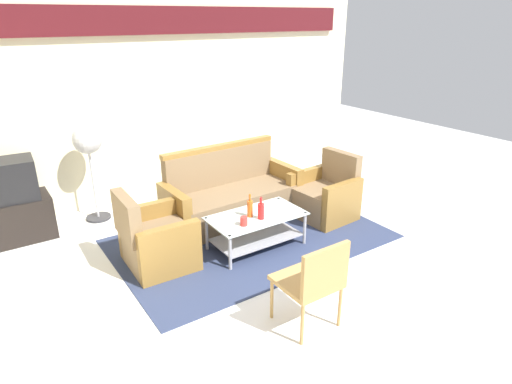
% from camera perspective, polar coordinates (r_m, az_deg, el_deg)
% --- Properties ---
extents(ground_plane, '(14.00, 14.00, 0.00)m').
position_cam_1_polar(ground_plane, '(4.77, 7.07, -10.22)').
color(ground_plane, white).
extents(wall_back, '(6.52, 0.19, 2.80)m').
position_cam_1_polar(wall_back, '(6.72, -9.96, 12.62)').
color(wall_back, beige).
rests_on(wall_back, ground).
extents(rug, '(3.18, 2.02, 0.01)m').
position_cam_1_polar(rug, '(5.37, -0.60, -6.07)').
color(rug, '#2D3856').
rests_on(rug, ground).
extents(couch, '(1.82, 0.80, 0.96)m').
position_cam_1_polar(couch, '(5.75, -3.22, -0.71)').
color(couch, '#7F6647').
rests_on(couch, rug).
extents(armchair_left, '(0.72, 0.78, 0.85)m').
position_cam_1_polar(armchair_left, '(4.83, -12.94, -6.26)').
color(armchair_left, '#7F6647').
rests_on(armchair_left, rug).
extents(armchair_right, '(0.74, 0.80, 0.85)m').
position_cam_1_polar(armchair_right, '(5.91, 8.98, -0.60)').
color(armchair_right, '#7F6647').
rests_on(armchair_right, rug).
extents(coffee_table, '(1.10, 0.60, 0.40)m').
position_cam_1_polar(coffee_table, '(5.07, 0.04, -4.46)').
color(coffee_table, silver).
rests_on(coffee_table, rug).
extents(bottle_orange, '(0.06, 0.06, 0.27)m').
position_cam_1_polar(bottle_orange, '(4.94, -0.79, -2.10)').
color(bottle_orange, '#D85919').
rests_on(bottle_orange, coffee_table).
extents(bottle_red, '(0.07, 0.07, 0.26)m').
position_cam_1_polar(bottle_red, '(4.89, 0.65, -2.44)').
color(bottle_red, red).
rests_on(bottle_red, coffee_table).
extents(cup, '(0.08, 0.08, 0.10)m').
position_cam_1_polar(cup, '(4.76, -1.59, -3.81)').
color(cup, red).
rests_on(cup, coffee_table).
extents(tv_stand, '(0.80, 0.50, 0.52)m').
position_cam_1_polar(tv_stand, '(6.00, -28.69, -3.13)').
color(tv_stand, black).
rests_on(tv_stand, ground).
extents(television, '(0.63, 0.48, 0.48)m').
position_cam_1_polar(television, '(5.83, -29.58, 1.35)').
color(television, black).
rests_on(television, tv_stand).
extents(pedestal_fan, '(0.36, 0.36, 1.27)m').
position_cam_1_polar(pedestal_fan, '(5.93, -21.01, 5.67)').
color(pedestal_fan, '#2D2D33').
rests_on(pedestal_fan, ground).
extents(wicker_chair, '(0.48, 0.48, 0.84)m').
position_cam_1_polar(wicker_chair, '(3.75, 7.54, -11.09)').
color(wicker_chair, '#AD844C').
rests_on(wicker_chair, ground).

